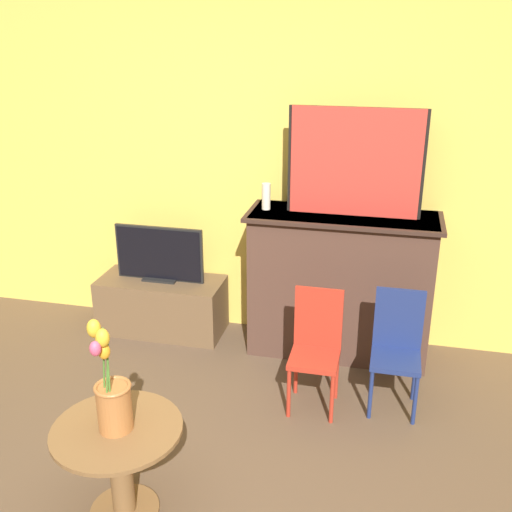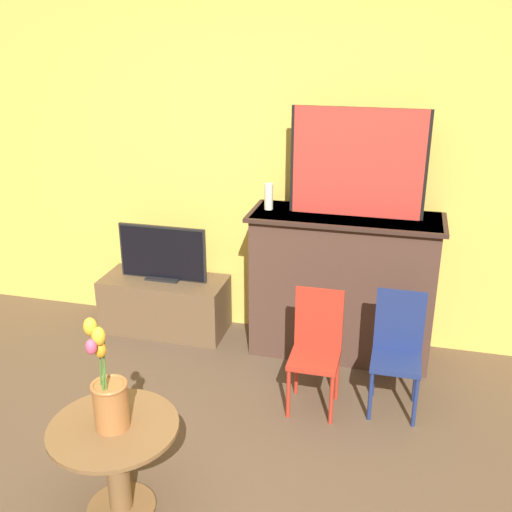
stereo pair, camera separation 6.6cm
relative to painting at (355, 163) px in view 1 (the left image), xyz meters
The scene contains 10 objects.
wall_back 0.65m from the painting, 158.17° to the left, with size 8.00×0.06×2.70m.
fireplace_mantel 0.82m from the painting, behind, with size 1.24×0.47×0.99m.
painting is the anchor object (origin of this frame).
mantel_candle 0.62m from the painting, behind, with size 0.06×0.06×0.17m.
tv_stand 1.75m from the painting, behind, with size 0.90×0.40×0.40m.
tv_monitor 1.52m from the painting, behind, with size 0.65×0.12×0.40m.
chair_red 1.14m from the painting, 100.38° to the right, with size 0.28×0.28×0.72m.
chair_blue 1.14m from the painting, 59.00° to the right, with size 0.28×0.28×0.72m.
side_table 2.18m from the painting, 116.41° to the right, with size 0.58×0.58×0.47m.
vase_tulips 2.05m from the painting, 116.38° to the right, with size 0.16×0.19×0.54m.
Camera 1 is at (0.84, -1.81, 2.14)m, focal length 42.00 mm.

